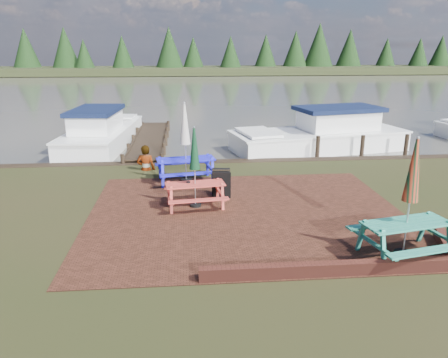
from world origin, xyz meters
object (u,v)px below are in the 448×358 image
picnic_table_teal (408,217)px  chalkboard (221,184)px  jetty (150,139)px  boat_near (322,137)px  picnic_table_red (195,180)px  person (145,146)px  picnic_table_blue (186,155)px  boat_jetty (102,134)px

picnic_table_teal → chalkboard: 5.83m
jetty → boat_near: (8.30, -1.83, 0.36)m
picnic_table_red → person: size_ratio=1.24×
person → picnic_table_blue: bearing=140.0°
picnic_table_red → jetty: picnic_table_red is taller
picnic_table_red → person: 4.58m
picnic_table_red → person: picnic_table_red is taller
boat_near → chalkboard: bearing=130.3°
picnic_table_teal → person: 10.18m
chalkboard → boat_jetty: boat_jetty is taller
jetty → boat_jetty: boat_jetty is taller
picnic_table_blue → boat_near: (6.52, 5.14, -0.51)m
picnic_table_blue → boat_near: 8.32m
jetty → picnic_table_red: bearing=-77.9°
picnic_table_blue → boat_near: size_ratio=0.32×
picnic_table_red → boat_near: picnic_table_red is taller
picnic_table_red → boat_near: 9.92m
picnic_table_red → picnic_table_blue: picnic_table_blue is taller
picnic_table_red → jetty: 9.77m
picnic_table_blue → boat_jetty: (-4.13, 6.85, -0.53)m
boat_jetty → boat_near: boat_near is taller
picnic_table_red → person: bearing=106.2°
picnic_table_red → picnic_table_teal: bearing=-45.1°
picnic_table_red → boat_jetty: picnic_table_red is taller
picnic_table_red → chalkboard: bearing=33.7°
chalkboard → jetty: (-2.88, 8.80, -0.36)m
chalkboard → boat_jetty: (-5.23, 8.67, -0.02)m
picnic_table_blue → chalkboard: 2.19m
picnic_table_blue → boat_near: picnic_table_blue is taller
picnic_table_red → jetty: size_ratio=0.27×
picnic_table_red → chalkboard: (0.84, 0.72, -0.37)m
picnic_table_teal → person: bearing=117.9°
boat_jetty → jetty: bearing=8.3°
picnic_table_red → person: (-1.82, 4.20, 0.13)m
person → boat_jetty: bearing=-56.8°
picnic_table_red → picnic_table_blue: size_ratio=0.87×
person → chalkboard: bearing=134.2°
boat_near → person: size_ratio=4.47×
picnic_table_blue → jetty: size_ratio=0.31×
jetty → chalkboard: bearing=-71.9°
picnic_table_teal → chalkboard: picnic_table_teal is taller
picnic_table_teal → boat_jetty: bearing=113.1°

